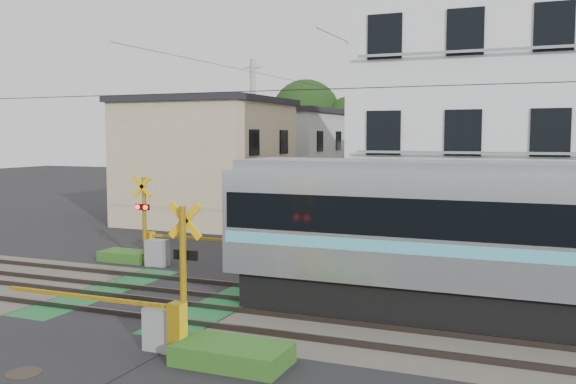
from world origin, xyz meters
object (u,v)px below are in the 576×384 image
at_px(crossing_signal_near, 165,317).
at_px(pedestrian, 419,185).
at_px(manhole_cover, 24,373).
at_px(apartment_block, 514,129).
at_px(crossing_signal_far, 156,245).

bearing_deg(crossing_signal_near, pedestrian, 92.78).
distance_m(crossing_signal_near, manhole_cover, 2.79).
relative_size(apartment_block, pedestrian, 6.13).
distance_m(apartment_block, pedestrian, 24.05).
distance_m(crossing_signal_far, pedestrian, 28.53).
height_order(pedestrian, manhole_cover, pedestrian).
bearing_deg(pedestrian, apartment_block, 94.86).
bearing_deg(apartment_block, manhole_cover, -116.65).
height_order(crossing_signal_far, pedestrian, crossing_signal_far).
bearing_deg(pedestrian, crossing_signal_far, 69.16).
height_order(crossing_signal_near, manhole_cover, crossing_signal_near).
bearing_deg(manhole_cover, apartment_block, 63.35).
distance_m(pedestrian, manhole_cover, 37.72).
relative_size(crossing_signal_near, apartment_block, 0.46).
relative_size(crossing_signal_far, manhole_cover, 7.20).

